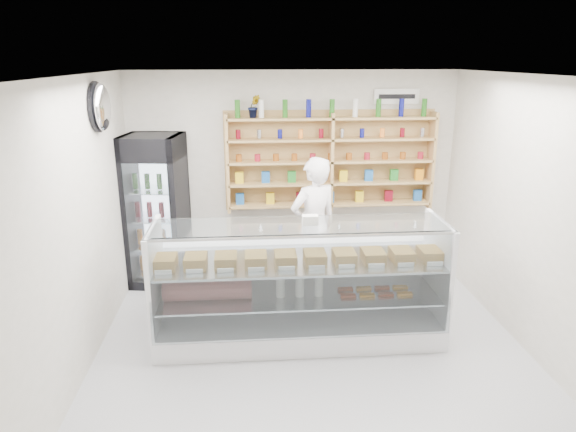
{
  "coord_description": "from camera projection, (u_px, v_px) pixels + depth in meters",
  "views": [
    {
      "loc": [
        -0.63,
        -4.5,
        2.96
      ],
      "look_at": [
        -0.2,
        0.9,
        1.28
      ],
      "focal_mm": 32.0,
      "sensor_mm": 36.0,
      "label": 1
    }
  ],
  "objects": [
    {
      "name": "room",
      "position": [
        317.0,
        231.0,
        4.79
      ],
      "size": [
        5.0,
        5.0,
        5.0
      ],
      "color": "#AEAEB3",
      "rests_on": "ground"
    },
    {
      "name": "display_counter",
      "position": [
        299.0,
        307.0,
        5.57
      ],
      "size": [
        3.05,
        0.91,
        1.33
      ],
      "color": "white",
      "rests_on": "floor"
    },
    {
      "name": "shop_worker",
      "position": [
        314.0,
        227.0,
        6.49
      ],
      "size": [
        0.78,
        0.66,
        1.8
      ],
      "primitive_type": "imported",
      "rotation": [
        0.0,
        0.0,
        3.57
      ],
      "color": "white",
      "rests_on": "floor"
    },
    {
      "name": "drinks_cooler",
      "position": [
        157.0,
        211.0,
        6.8
      ],
      "size": [
        0.82,
        0.8,
        2.02
      ],
      "rotation": [
        0.0,
        0.0,
        -0.15
      ],
      "color": "black",
      "rests_on": "floor"
    },
    {
      "name": "wall_shelving",
      "position": [
        331.0,
        162.0,
        7.0
      ],
      "size": [
        2.84,
        0.28,
        1.33
      ],
      "color": "tan",
      "rests_on": "back_wall"
    },
    {
      "name": "potted_plant",
      "position": [
        254.0,
        106.0,
        6.7
      ],
      "size": [
        0.18,
        0.15,
        0.3
      ],
      "primitive_type": "imported",
      "rotation": [
        0.0,
        0.0,
        0.13
      ],
      "color": "#1E6626",
      "rests_on": "wall_shelving"
    },
    {
      "name": "security_mirror",
      "position": [
        102.0,
        107.0,
        5.46
      ],
      "size": [
        0.15,
        0.5,
        0.5
      ],
      "primitive_type": "ellipsoid",
      "color": "silver",
      "rests_on": "left_wall"
    },
    {
      "name": "wall_sign",
      "position": [
        397.0,
        96.0,
        6.94
      ],
      "size": [
        0.62,
        0.03,
        0.2
      ],
      "primitive_type": "cube",
      "color": "white",
      "rests_on": "back_wall"
    }
  ]
}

